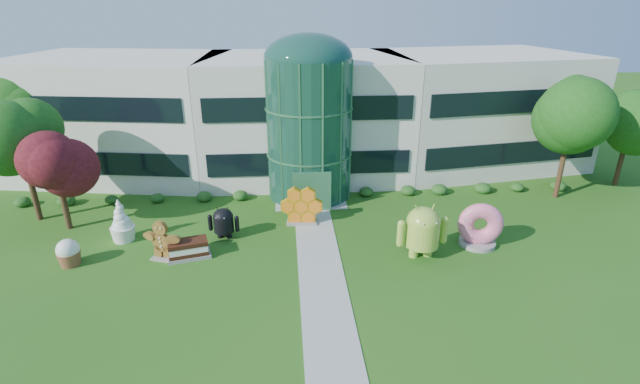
{
  "coord_description": "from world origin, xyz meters",
  "views": [
    {
      "loc": [
        -1.67,
        -19.89,
        13.38
      ],
      "look_at": [
        0.32,
        6.0,
        2.6
      ],
      "focal_mm": 26.0,
      "sensor_mm": 36.0,
      "label": 1
    }
  ],
  "objects_px": {
    "android_green": "(423,228)",
    "android_black": "(223,221)",
    "gingerbread": "(162,240)",
    "donut": "(480,224)"
  },
  "relations": [
    {
      "from": "android_green",
      "to": "android_black",
      "type": "relative_size",
      "value": 1.54
    },
    {
      "from": "android_black",
      "to": "gingerbread",
      "type": "xyz_separation_m",
      "value": [
        -3.1,
        -2.21,
        0.04
      ]
    },
    {
      "from": "gingerbread",
      "to": "android_black",
      "type": "bearing_deg",
      "value": 56.12
    },
    {
      "from": "android_black",
      "to": "donut",
      "type": "bearing_deg",
      "value": 1.51
    },
    {
      "from": "android_black",
      "to": "gingerbread",
      "type": "bearing_deg",
      "value": -135.25
    },
    {
      "from": "donut",
      "to": "gingerbread",
      "type": "relative_size",
      "value": 1.08
    },
    {
      "from": "android_green",
      "to": "android_black",
      "type": "bearing_deg",
      "value": 159.58
    },
    {
      "from": "android_green",
      "to": "android_black",
      "type": "xyz_separation_m",
      "value": [
        -11.3,
        3.03,
        -0.61
      ]
    },
    {
      "from": "donut",
      "to": "android_green",
      "type": "bearing_deg",
      "value": -153.56
    },
    {
      "from": "android_black",
      "to": "donut",
      "type": "height_order",
      "value": "donut"
    }
  ]
}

